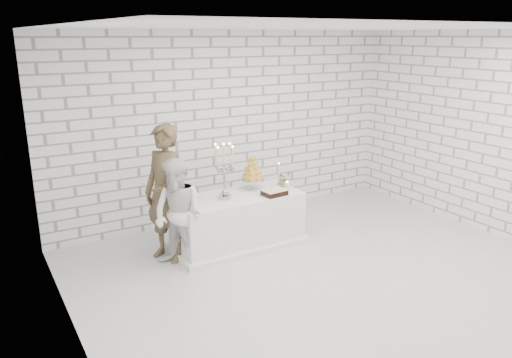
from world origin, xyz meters
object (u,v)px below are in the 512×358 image
object	(u,v)px
groom	(166,194)
candelabra	(224,171)
croquembouche	(252,172)
bride	(178,215)
cake_table	(238,220)

from	to	relation	value
groom	candelabra	xyz separation A→B (m)	(0.80, -0.12, 0.22)
groom	croquembouche	bearing A→B (deg)	64.13
candelabra	croquembouche	bearing A→B (deg)	18.24
bride	groom	bearing A→B (deg)	156.29
bride	candelabra	xyz separation A→B (m)	(0.78, 0.23, 0.41)
croquembouche	cake_table	bearing A→B (deg)	-155.29
cake_table	candelabra	xyz separation A→B (m)	(-0.22, -0.03, 0.77)
cake_table	candelabra	size ratio (longest dim) A/B	2.29
groom	candelabra	distance (m)	0.84
cake_table	candelabra	distance (m)	0.80
cake_table	croquembouche	xyz separation A→B (m)	(0.33, 0.15, 0.63)
bride	croquembouche	distance (m)	1.42
candelabra	cake_table	bearing A→B (deg)	7.30
cake_table	groom	distance (m)	1.15
candelabra	croquembouche	world-z (taller)	candelabra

